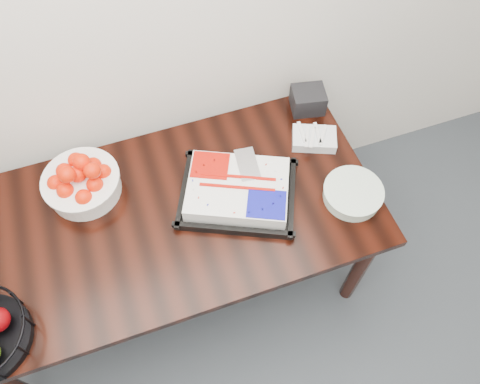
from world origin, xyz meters
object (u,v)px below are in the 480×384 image
object	(u,v)px
cake_tray	(238,190)
plate_stack	(353,194)
table	(169,224)
tangerine_bowl	(81,180)
napkin_box	(308,100)

from	to	relation	value
cake_tray	plate_stack	bearing A→B (deg)	-20.27
table	cake_tray	world-z (taller)	cake_tray
cake_tray	plate_stack	xyz separation A→B (m)	(0.46, -0.17, -0.01)
table	cake_tray	bearing A→B (deg)	-2.52
tangerine_bowl	plate_stack	world-z (taller)	tangerine_bowl
plate_stack	napkin_box	world-z (taller)	napkin_box
table	napkin_box	bearing A→B (deg)	23.63
table	cake_tray	xyz separation A→B (m)	(0.32, -0.01, 0.13)
cake_tray	napkin_box	world-z (taller)	napkin_box
plate_stack	table	bearing A→B (deg)	166.68
cake_tray	napkin_box	size ratio (longest dim) A/B	3.87
napkin_box	tangerine_bowl	bearing A→B (deg)	-173.69
plate_stack	napkin_box	distance (m)	0.53
table	cake_tray	distance (m)	0.34
tangerine_bowl	cake_tray	bearing A→B (deg)	-21.58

